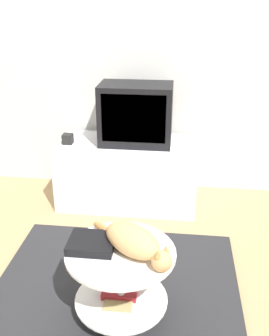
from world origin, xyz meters
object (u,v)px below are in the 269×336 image
at_px(tv, 136,114).
at_px(dvd_box, 92,243).
at_px(cat, 134,242).
at_px(speaker, 68,139).

bearing_deg(tv, dvd_box, -93.33).
relative_size(tv, cat, 1.24).
height_order(tv, dvd_box, tv).
xyz_separation_m(tv, speaker, (-0.55, -0.09, -0.20)).
relative_size(dvd_box, cat, 0.52).
xyz_separation_m(speaker, cat, (0.70, -1.29, -0.06)).
height_order(tv, cat, tv).
bearing_deg(dvd_box, tv, 86.67).
xyz_separation_m(dvd_box, cat, (0.23, -0.03, 0.05)).
bearing_deg(cat, speaker, 157.36).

